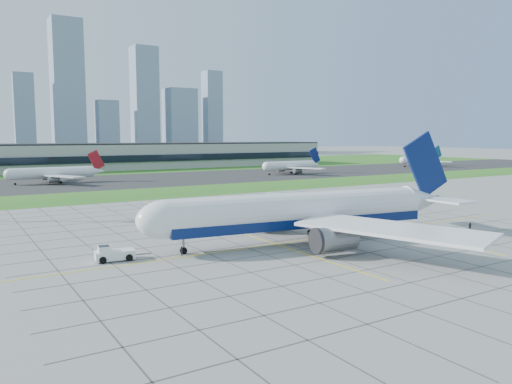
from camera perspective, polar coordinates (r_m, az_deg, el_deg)
ground at (r=100.65m, az=6.37°, el=-5.11°), size 1400.00×1400.00×0.00m
grass_median at (r=179.31m, az=-11.72°, el=-0.14°), size 700.00×35.00×0.04m
asphalt_taxiway at (r=231.49m, az=-16.44°, el=1.18°), size 700.00×75.00×0.04m
grass_far at (r=338.53m, az=-21.44°, el=2.56°), size 700.00×145.00×0.04m
apron_markings at (r=109.64m, az=2.95°, el=-4.12°), size 120.00×130.00×0.03m
terminal at (r=323.69m, az=-13.68°, el=4.06°), size 260.00×43.00×15.80m
city_skyline at (r=600.93m, az=-27.20°, el=9.42°), size 523.00×32.40×160.00m
airliner at (r=94.31m, az=5.37°, el=-2.32°), size 66.81×67.28×21.08m
pushback_tug at (r=84.31m, az=-16.06°, el=-6.80°), size 9.14×3.84×2.51m
crew_near at (r=85.10m, az=-8.47°, el=-6.71°), size 0.70×0.68×1.62m
crew_far at (r=116.48m, az=23.29°, el=-3.62°), size 1.00×0.96×1.62m
distant_jet_1 at (r=229.45m, az=-22.08°, el=2.04°), size 38.62×42.66×14.08m
distant_jet_2 at (r=265.93m, az=4.02°, el=3.03°), size 35.24×42.66×14.08m
distant_jet_3 at (r=351.16m, az=18.29°, el=3.53°), size 38.36×42.66×14.08m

